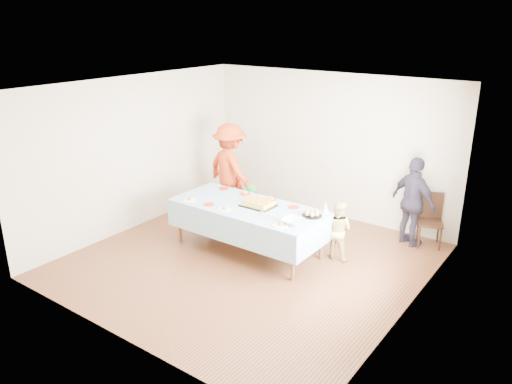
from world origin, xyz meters
TOP-DOWN VIEW (x-y plane):
  - ground at (0.00, 0.00)m, footprint 5.00×5.00m
  - room_walls at (0.05, 0.00)m, footprint 5.04×5.04m
  - party_table at (-0.23, 0.29)m, footprint 2.50×1.10m
  - birthday_cake at (-0.09, 0.38)m, footprint 0.51×0.39m
  - rolls_tray at (0.81, 0.51)m, footprint 0.31×0.31m
  - punch_bowl at (0.73, 0.09)m, footprint 0.31×0.31m
  - party_hat at (0.91, 0.75)m, footprint 0.11×0.11m
  - fork_pile at (0.29, 0.11)m, footprint 0.24×0.18m
  - plate_red_far_a at (-1.07, 0.71)m, footprint 0.19×0.19m
  - plate_red_far_b at (-0.60, 0.70)m, footprint 0.18×0.18m
  - plate_red_far_c at (-0.08, 0.72)m, footprint 0.16×0.16m
  - plate_red_far_d at (0.40, 0.65)m, footprint 0.18×0.18m
  - plate_red_near at (-0.77, -0.04)m, footprint 0.17×0.17m
  - plate_white_left at (-1.14, -0.08)m, footprint 0.21×0.21m
  - plate_white_mid at (-0.42, -0.07)m, footprint 0.21×0.21m
  - plate_white_right at (0.63, -0.08)m, footprint 0.23×0.23m
  - dining_chair at (2.07, 2.27)m, footprint 0.51×0.51m
  - toddler_left at (-1.42, 1.60)m, footprint 0.31×0.24m
  - toddler_mid at (-0.79, 1.13)m, footprint 0.46×0.38m
  - toddler_right at (1.06, 0.90)m, footprint 0.49×0.39m
  - adult_left at (-1.53, 1.45)m, footprint 1.25×0.90m
  - adult_right at (1.83, 2.07)m, footprint 0.96×0.71m

SIDE VIEW (x-z plane):
  - ground at x=0.00m, z-range 0.00..0.00m
  - toddler_left at x=-1.42m, z-range 0.00..0.75m
  - toddler_mid at x=-0.79m, z-range 0.00..0.80m
  - toddler_right at x=1.06m, z-range 0.00..0.95m
  - dining_chair at x=2.07m, z-range 0.05..0.94m
  - party_table at x=-0.23m, z-range 0.33..1.11m
  - adult_right at x=1.83m, z-range 0.00..1.51m
  - plate_red_far_a at x=-1.07m, z-range 0.78..0.79m
  - plate_red_far_b at x=-0.60m, z-range 0.78..0.79m
  - plate_red_far_c at x=-0.08m, z-range 0.78..0.79m
  - plate_red_far_d at x=0.40m, z-range 0.78..0.79m
  - plate_red_near at x=-0.77m, z-range 0.78..0.79m
  - plate_white_left at x=-1.14m, z-range 0.78..0.79m
  - plate_white_mid at x=-0.42m, z-range 0.78..0.79m
  - plate_white_right at x=0.63m, z-range 0.78..0.79m
  - fork_pile at x=0.29m, z-range 0.78..0.85m
  - punch_bowl at x=0.73m, z-range 0.78..0.86m
  - rolls_tray at x=0.81m, z-range 0.77..0.86m
  - birthday_cake at x=-0.09m, z-range 0.78..0.87m
  - party_hat at x=0.91m, z-range 0.78..0.96m
  - adult_left at x=-1.53m, z-range 0.00..1.75m
  - room_walls at x=0.05m, z-range 0.41..3.13m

